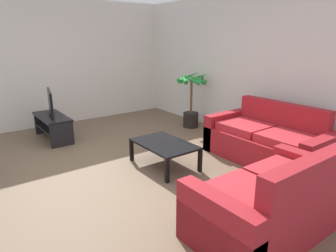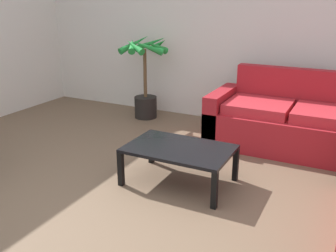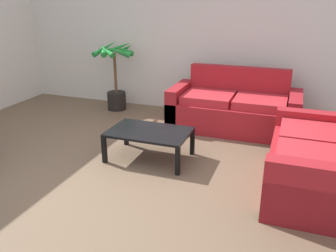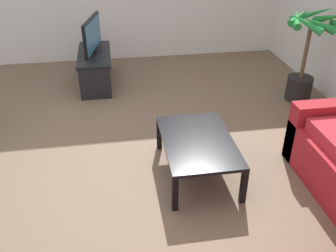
# 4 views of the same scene
# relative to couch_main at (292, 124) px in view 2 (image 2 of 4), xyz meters

# --- Properties ---
(ground_plane) EXTENTS (6.60, 6.60, 0.00)m
(ground_plane) POSITION_rel_couch_main_xyz_m (-1.14, -2.28, -0.30)
(ground_plane) COLOR brown
(wall_back) EXTENTS (6.00, 0.06, 2.70)m
(wall_back) POSITION_rel_couch_main_xyz_m (-1.14, 0.72, 1.05)
(wall_back) COLOR silver
(wall_back) RESTS_ON ground
(couch_main) EXTENTS (1.91, 0.90, 0.90)m
(couch_main) POSITION_rel_couch_main_xyz_m (0.00, 0.00, 0.00)
(couch_main) COLOR maroon
(couch_main) RESTS_ON ground
(coffee_table) EXTENTS (1.00, 0.65, 0.37)m
(coffee_table) POSITION_rel_couch_main_xyz_m (-0.80, -1.43, 0.03)
(coffee_table) COLOR black
(coffee_table) RESTS_ON ground
(potted_palm) EXTENTS (0.75, 0.72, 1.21)m
(potted_palm) POSITION_rel_couch_main_xyz_m (-2.15, 0.28, 0.29)
(potted_palm) COLOR black
(potted_palm) RESTS_ON ground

